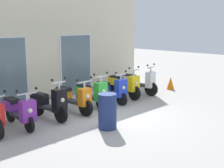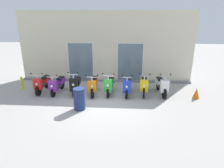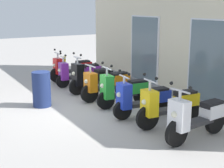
# 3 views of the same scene
# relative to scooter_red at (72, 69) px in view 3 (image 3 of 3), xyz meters

# --- Properties ---
(ground_plane) EXTENTS (40.00, 40.00, 0.00)m
(ground_plane) POSITION_rel_scooter_red_xyz_m (3.09, -1.15, -0.45)
(ground_plane) COLOR #A8A39E
(storefront_facade) EXTENTS (10.09, 0.50, 4.07)m
(storefront_facade) POSITION_rel_scooter_red_xyz_m (3.09, 2.12, 1.52)
(storefront_facade) COLOR beige
(storefront_facade) RESTS_ON ground_plane
(scooter_red) EXTENTS (0.62, 1.66, 1.16)m
(scooter_red) POSITION_rel_scooter_red_xyz_m (0.00, 0.00, 0.00)
(scooter_red) COLOR black
(scooter_red) RESTS_ON ground_plane
(scooter_purple) EXTENTS (0.59, 1.58, 1.14)m
(scooter_purple) POSITION_rel_scooter_red_xyz_m (0.84, -0.12, 0.02)
(scooter_purple) COLOR black
(scooter_purple) RESTS_ON ground_plane
(scooter_black) EXTENTS (0.52, 1.55, 1.27)m
(scooter_black) POSITION_rel_scooter_red_xyz_m (1.79, -0.14, 0.04)
(scooter_black) COLOR black
(scooter_black) RESTS_ON ground_plane
(scooter_orange) EXTENTS (0.63, 1.63, 1.17)m
(scooter_orange) POSITION_rel_scooter_red_xyz_m (2.69, -0.10, 0.02)
(scooter_orange) COLOR black
(scooter_orange) RESTS_ON ground_plane
(scooter_green) EXTENTS (0.59, 1.56, 1.22)m
(scooter_green) POSITION_rel_scooter_red_xyz_m (3.51, -0.05, 0.02)
(scooter_green) COLOR black
(scooter_green) RESTS_ON ground_plane
(scooter_blue) EXTENTS (0.51, 1.57, 1.17)m
(scooter_blue) POSITION_rel_scooter_red_xyz_m (4.41, -0.08, 0.01)
(scooter_blue) COLOR black
(scooter_blue) RESTS_ON ground_plane
(scooter_yellow) EXTENTS (0.53, 1.66, 1.22)m
(scooter_yellow) POSITION_rel_scooter_red_xyz_m (5.23, 0.06, 0.05)
(scooter_yellow) COLOR black
(scooter_yellow) RESTS_ON ground_plane
(scooter_white) EXTENTS (0.54, 1.69, 1.23)m
(scooter_white) POSITION_rel_scooter_red_xyz_m (6.11, 0.04, 0.03)
(scooter_white) COLOR black
(scooter_white) RESTS_ON ground_plane
(curb_bollard) EXTENTS (0.12, 0.12, 0.70)m
(curb_bollard) POSITION_rel_scooter_red_xyz_m (-1.21, 0.20, -0.10)
(curb_bollard) COLOR yellow
(curb_bollard) RESTS_ON ground_plane
(trash_bin) EXTENTS (0.48, 0.48, 0.94)m
(trash_bin) POSITION_rel_scooter_red_xyz_m (2.37, -1.90, 0.02)
(trash_bin) COLOR navy
(trash_bin) RESTS_ON ground_plane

